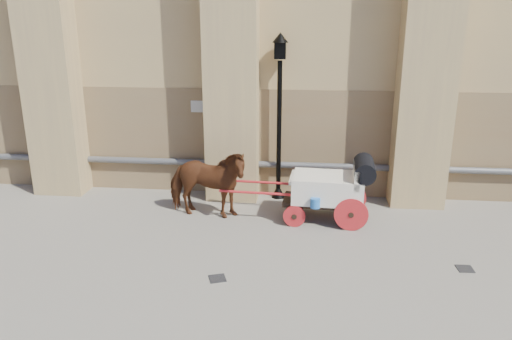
# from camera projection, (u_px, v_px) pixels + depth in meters

# --- Properties ---
(ground) EXTENTS (90.00, 90.00, 0.00)m
(ground) POSITION_uv_depth(u_px,v_px,m) (255.00, 257.00, 10.64)
(ground) COLOR #6E665D
(ground) RESTS_ON ground
(horse) EXTENTS (2.24, 1.23, 1.80)m
(horse) POSITION_uv_depth(u_px,v_px,m) (207.00, 183.00, 12.51)
(horse) COLOR brown
(horse) RESTS_ON ground
(carriage) EXTENTS (3.82, 1.38, 1.65)m
(carriage) POSITION_uv_depth(u_px,v_px,m) (333.00, 187.00, 12.29)
(carriage) COLOR black
(carriage) RESTS_ON ground
(street_lamp) EXTENTS (0.42, 0.42, 4.50)m
(street_lamp) POSITION_uv_depth(u_px,v_px,m) (279.00, 113.00, 13.39)
(street_lamp) COLOR black
(street_lamp) RESTS_ON ground
(drain_grate_near) EXTENTS (0.41, 0.41, 0.01)m
(drain_grate_near) POSITION_uv_depth(u_px,v_px,m) (217.00, 278.00, 9.78)
(drain_grate_near) COLOR black
(drain_grate_near) RESTS_ON ground
(drain_grate_far) EXTENTS (0.33, 0.33, 0.01)m
(drain_grate_far) POSITION_uv_depth(u_px,v_px,m) (465.00, 269.00, 10.15)
(drain_grate_far) COLOR black
(drain_grate_far) RESTS_ON ground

